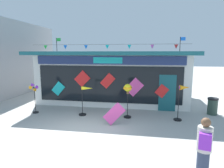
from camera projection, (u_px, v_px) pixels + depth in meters
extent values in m
plane|color=#ADAAA5|center=(80.00, 133.00, 7.64)|extent=(80.00, 80.00, 0.00)
cube|color=silver|center=(115.00, 76.00, 13.54)|extent=(9.09, 5.54, 3.04)
cube|color=#195660|center=(114.00, 53.00, 12.81)|extent=(9.49, 6.51, 0.20)
cube|color=navy|center=(108.00, 60.00, 10.61)|extent=(8.36, 0.08, 0.48)
cube|color=#19B7BC|center=(108.00, 60.00, 10.58)|extent=(1.64, 0.04, 0.33)
cube|color=black|center=(108.00, 84.00, 10.84)|extent=(8.18, 0.06, 2.08)
cube|color=#195660|center=(167.00, 93.00, 10.38)|extent=(0.90, 0.07, 2.00)
cube|color=#19B7BC|center=(58.00, 89.00, 11.31)|extent=(0.87, 0.03, 0.89)
cube|color=red|center=(82.00, 79.00, 10.97)|extent=(0.98, 0.03, 0.98)
cube|color=red|center=(108.00, 81.00, 10.75)|extent=(0.89, 0.03, 0.91)
cube|color=#EA4CA3|center=(134.00, 87.00, 10.56)|extent=(1.06, 0.03, 1.08)
cube|color=red|center=(162.00, 91.00, 10.35)|extent=(0.77, 0.03, 0.79)
cylinder|color=black|center=(107.00, 44.00, 10.31)|extent=(8.73, 0.01, 0.01)
cone|color=green|center=(46.00, 47.00, 10.90)|extent=(0.20, 0.20, 0.22)
cone|color=blue|center=(65.00, 47.00, 10.71)|extent=(0.20, 0.20, 0.22)
cone|color=blue|center=(86.00, 47.00, 10.52)|extent=(0.20, 0.20, 0.22)
cone|color=#19B7BC|center=(107.00, 47.00, 10.33)|extent=(0.20, 0.20, 0.22)
cone|color=#19B7BC|center=(129.00, 47.00, 10.14)|extent=(0.20, 0.20, 0.22)
cone|color=#EA4CA3|center=(152.00, 47.00, 9.95)|extent=(0.20, 0.20, 0.22)
cone|color=red|center=(176.00, 47.00, 9.76)|extent=(0.20, 0.20, 0.22)
cylinder|color=black|center=(57.00, 45.00, 13.87)|extent=(0.04, 0.04, 0.98)
cube|color=green|center=(59.00, 40.00, 13.78)|extent=(0.32, 0.02, 0.22)
cylinder|color=black|center=(180.00, 44.00, 12.50)|extent=(0.04, 0.04, 0.94)
cube|color=blue|center=(183.00, 39.00, 12.42)|extent=(0.32, 0.02, 0.22)
cylinder|color=black|center=(36.00, 112.00, 10.20)|extent=(0.30, 0.30, 0.06)
cylinder|color=black|center=(35.00, 100.00, 10.09)|extent=(0.03, 0.03, 1.39)
cylinder|color=black|center=(34.00, 87.00, 9.94)|extent=(0.06, 0.04, 0.06)
cone|color=purple|center=(36.00, 87.00, 9.92)|extent=(0.18, 0.19, 0.18)
cone|color=purple|center=(34.00, 85.00, 9.92)|extent=(0.19, 0.18, 0.18)
cone|color=orange|center=(31.00, 87.00, 9.96)|extent=(0.18, 0.19, 0.18)
cone|color=orange|center=(34.00, 90.00, 9.96)|extent=(0.19, 0.18, 0.18)
cylinder|color=black|center=(83.00, 114.00, 9.82)|extent=(0.38, 0.38, 0.06)
cylinder|color=black|center=(82.00, 102.00, 9.71)|extent=(0.03, 0.03, 1.41)
cone|color=yellow|center=(87.00, 88.00, 9.56)|extent=(0.55, 0.22, 0.18)
cylinder|color=red|center=(82.00, 88.00, 9.60)|extent=(0.03, 0.16, 0.16)
cylinder|color=black|center=(127.00, 117.00, 9.46)|extent=(0.37, 0.37, 0.06)
cylinder|color=black|center=(128.00, 105.00, 9.36)|extent=(0.03, 0.03, 1.31)
sphere|color=yellow|center=(128.00, 88.00, 9.22)|extent=(0.37, 0.37, 0.37)
cube|color=orange|center=(128.00, 88.00, 9.22)|extent=(0.38, 0.38, 0.08)
cube|color=brown|center=(128.00, 93.00, 9.26)|extent=(0.10, 0.10, 0.10)
cylinder|color=black|center=(178.00, 120.00, 9.07)|extent=(0.37, 0.37, 0.06)
cylinder|color=black|center=(178.00, 104.00, 8.94)|extent=(0.03, 0.03, 1.59)
cone|color=orange|center=(185.00, 88.00, 8.78)|extent=(0.51, 0.34, 0.22)
cylinder|color=purple|center=(179.00, 87.00, 8.82)|extent=(0.03, 0.16, 0.16)
cylinder|color=#333D56|center=(202.00, 167.00, 4.63)|extent=(0.28, 0.28, 0.86)
cylinder|color=beige|center=(205.00, 139.00, 4.51)|extent=(0.34, 0.34, 0.60)
sphere|color=brown|center=(206.00, 122.00, 4.44)|extent=(0.22, 0.22, 0.22)
cube|color=purple|center=(205.00, 141.00, 4.32)|extent=(0.29, 0.22, 0.38)
cylinder|color=#2D4238|center=(212.00, 107.00, 9.88)|extent=(0.48, 0.48, 0.79)
cylinder|color=black|center=(213.00, 99.00, 9.81)|extent=(0.52, 0.52, 0.08)
cube|color=#EA4CA3|center=(114.00, 114.00, 8.45)|extent=(1.00, 0.29, 1.00)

